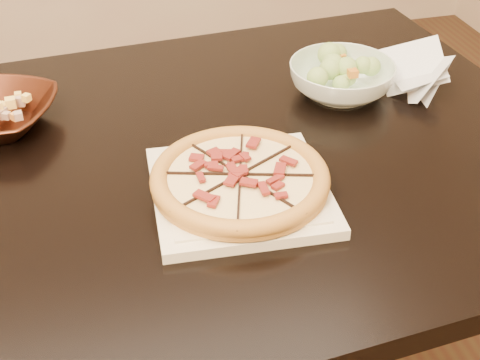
{
  "coord_description": "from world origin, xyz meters",
  "views": [
    {
      "loc": [
        0.02,
        -1.02,
        1.38
      ],
      "look_at": [
        0.23,
        -0.22,
        0.78
      ],
      "focal_mm": 50.0,
      "sensor_mm": 36.0,
      "label": 1
    }
  ],
  "objects": [
    {
      "name": "dining_table",
      "position": [
        0.11,
        -0.09,
        0.65
      ],
      "size": [
        1.53,
        1.05,
        0.75
      ],
      "color": "black",
      "rests_on": "floor"
    },
    {
      "name": "plate",
      "position": [
        0.23,
        -0.22,
        0.76
      ],
      "size": [
        0.28,
        0.28,
        0.02
      ],
      "color": "beige",
      "rests_on": "dining_table"
    },
    {
      "name": "pizza",
      "position": [
        0.23,
        -0.22,
        0.78
      ],
      "size": [
        0.27,
        0.27,
        0.03
      ],
      "color": "gold",
      "rests_on": "plate"
    },
    {
      "name": "salad_bowl",
      "position": [
        0.5,
        0.05,
        0.78
      ],
      "size": [
        0.21,
        0.21,
        0.06
      ],
      "primitive_type": "imported",
      "rotation": [
        0.0,
        0.0,
        0.04
      ],
      "color": "silver",
      "rests_on": "dining_table"
    },
    {
      "name": "salad",
      "position": [
        0.5,
        0.05,
        0.83
      ],
      "size": [
        0.09,
        0.1,
        0.04
      ],
      "color": "#8EC063",
      "rests_on": "salad_bowl"
    },
    {
      "name": "cling_film",
      "position": [
        0.65,
        0.03,
        0.78
      ],
      "size": [
        0.17,
        0.14,
        0.05
      ],
      "primitive_type": null,
      "rotation": [
        0.0,
        0.0,
        0.06
      ],
      "color": "silver",
      "rests_on": "dining_table"
    }
  ]
}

